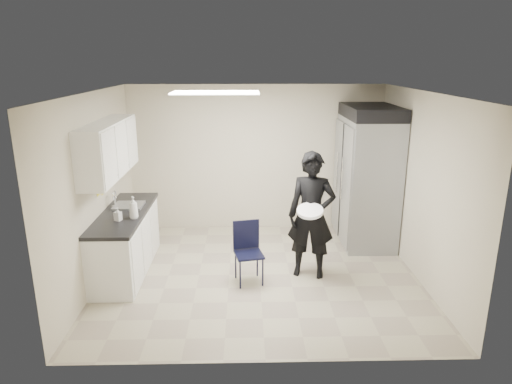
{
  "coord_description": "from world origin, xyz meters",
  "views": [
    {
      "loc": [
        -0.2,
        -6.02,
        3.02
      ],
      "look_at": [
        -0.05,
        0.2,
        1.19
      ],
      "focal_mm": 32.0,
      "sensor_mm": 36.0,
      "label": 1
    }
  ],
  "objects_px": {
    "commercial_fridge": "(367,181)",
    "folding_chair": "(249,254)",
    "lower_counter": "(126,243)",
    "man_tuxedo": "(311,216)"
  },
  "relations": [
    {
      "from": "commercial_fridge",
      "to": "folding_chair",
      "type": "bearing_deg",
      "value": -142.95
    },
    {
      "from": "man_tuxedo",
      "to": "folding_chair",
      "type": "bearing_deg",
      "value": -152.62
    },
    {
      "from": "folding_chair",
      "to": "commercial_fridge",
      "type": "bearing_deg",
      "value": 24.8
    },
    {
      "from": "folding_chair",
      "to": "lower_counter",
      "type": "bearing_deg",
      "value": 154.48
    },
    {
      "from": "commercial_fridge",
      "to": "folding_chair",
      "type": "relative_size",
      "value": 2.51
    },
    {
      "from": "lower_counter",
      "to": "folding_chair",
      "type": "relative_size",
      "value": 2.27
    },
    {
      "from": "folding_chair",
      "to": "man_tuxedo",
      "type": "height_order",
      "value": "man_tuxedo"
    },
    {
      "from": "commercial_fridge",
      "to": "folding_chair",
      "type": "distance_m",
      "value": 2.57
    },
    {
      "from": "lower_counter",
      "to": "commercial_fridge",
      "type": "distance_m",
      "value": 3.98
    },
    {
      "from": "lower_counter",
      "to": "folding_chair",
      "type": "bearing_deg",
      "value": -13.27
    }
  ]
}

